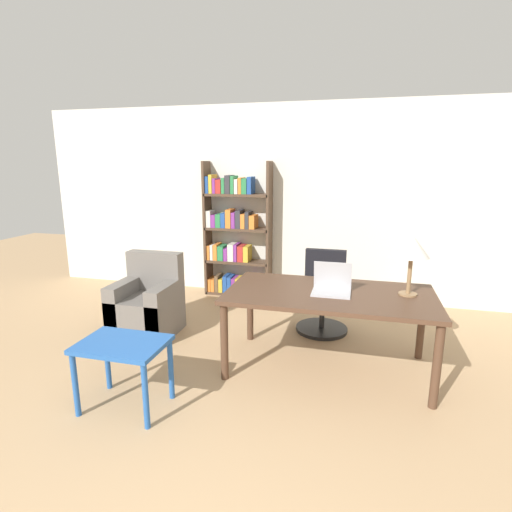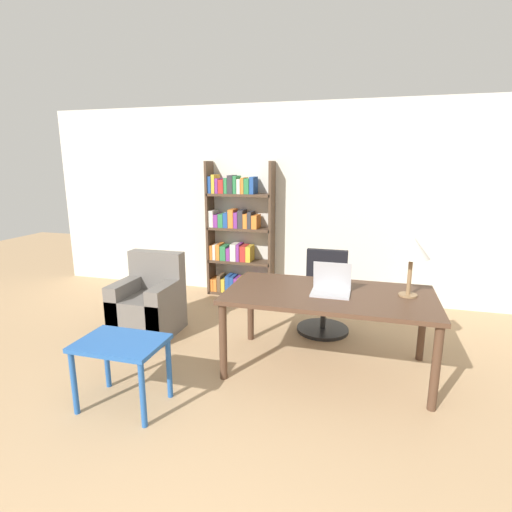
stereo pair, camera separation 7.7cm
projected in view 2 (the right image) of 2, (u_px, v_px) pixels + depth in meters
name	position (u px, v px, depth m)	size (l,w,h in m)	color
wall_back	(307.00, 203.00, 5.56)	(8.00, 0.06, 2.70)	silver
desk	(329.00, 301.00, 3.63)	(1.86, 0.98, 0.75)	#4C3323
laptop	(331.00, 287.00, 3.60)	(0.34, 0.26, 0.27)	#B2B2B7
table_lamp	(412.00, 248.00, 3.44)	(0.30, 0.30, 0.54)	olive
office_chair	(324.00, 297.00, 4.60)	(0.59, 0.59, 0.92)	black
side_table_blue	(121.00, 352.00, 3.11)	(0.66, 0.47, 0.55)	#2356A3
armchair	(149.00, 306.00, 4.53)	(0.65, 0.66, 0.90)	#66605B
bookshelf	(236.00, 236.00, 5.76)	(0.96, 0.28, 1.93)	#4C3828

